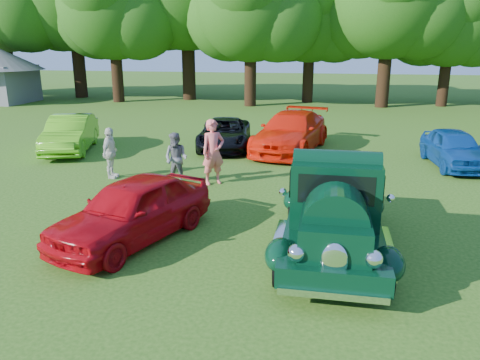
% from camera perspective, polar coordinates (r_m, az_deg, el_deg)
% --- Properties ---
extents(ground, '(120.00, 120.00, 0.00)m').
position_cam_1_polar(ground, '(10.01, 3.13, -7.80)').
color(ground, '#244D12').
rests_on(ground, ground).
extents(hero_pickup, '(2.33, 5.01, 1.96)m').
position_cam_1_polar(hero_pickup, '(9.60, 11.36, -3.72)').
color(hero_pickup, black).
rests_on(hero_pickup, ground).
extents(red_convertible, '(2.89, 4.32, 1.37)m').
position_cam_1_polar(red_convertible, '(10.24, -12.97, -3.53)').
color(red_convertible, '#AB070F').
rests_on(red_convertible, ground).
extents(back_car_lime, '(2.71, 4.49, 1.40)m').
position_cam_1_polar(back_car_lime, '(19.51, -19.99, 5.33)').
color(back_car_lime, '#4AA315').
rests_on(back_car_lime, ground).
extents(back_car_black, '(2.56, 4.51, 1.19)m').
position_cam_1_polar(back_car_black, '(18.92, -1.89, 5.67)').
color(back_car_black, black).
rests_on(back_car_black, ground).
extents(back_car_orange, '(3.12, 5.51, 1.51)m').
position_cam_1_polar(back_car_orange, '(18.50, 6.22, 5.84)').
color(back_car_orange, red).
rests_on(back_car_orange, ground).
extents(back_car_blue, '(1.87, 3.88, 1.28)m').
position_cam_1_polar(back_car_blue, '(17.65, 24.62, 3.56)').
color(back_car_blue, navy).
rests_on(back_car_blue, ground).
extents(spectator_pink, '(0.85, 0.81, 1.96)m').
position_cam_1_polar(spectator_pink, '(13.94, -3.28, 3.41)').
color(spectator_pink, '#F26463').
rests_on(spectator_pink, ground).
extents(spectator_grey, '(0.87, 0.74, 1.56)m').
position_cam_1_polar(spectator_grey, '(14.11, -7.79, 2.61)').
color(spectator_grey, slate).
rests_on(spectator_grey, ground).
extents(spectator_white, '(0.44, 0.96, 1.60)m').
position_cam_1_polar(spectator_white, '(15.14, -15.55, 3.17)').
color(spectator_white, beige).
rests_on(spectator_white, ground).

